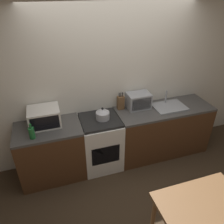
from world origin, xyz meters
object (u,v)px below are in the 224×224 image
at_px(kettle, 103,114).
at_px(dining_table, 204,213).
at_px(microwave, 44,117).
at_px(bottle, 32,133).
at_px(toaster_oven, 138,101).
at_px(stove_range, 101,142).

distance_m(kettle, dining_table, 1.82).
bearing_deg(microwave, bottle, -122.84).
bearing_deg(toaster_oven, kettle, -166.47).
xyz_separation_m(microwave, dining_table, (1.43, -1.81, -0.36)).
height_order(kettle, toaster_oven, toaster_oven).
bearing_deg(microwave, stove_range, -7.33).
bearing_deg(toaster_oven, bottle, -168.73).
distance_m(stove_range, microwave, 0.99).
bearing_deg(toaster_oven, stove_range, -167.67).
bearing_deg(bottle, kettle, 9.80).
bearing_deg(toaster_oven, microwave, -178.03).
distance_m(microwave, toaster_oven, 1.50).
xyz_separation_m(microwave, toaster_oven, (1.50, 0.05, -0.00)).
bearing_deg(dining_table, stove_range, 110.34).
relative_size(kettle, dining_table, 0.22).
xyz_separation_m(stove_range, dining_table, (0.63, -1.70, 0.22)).
bearing_deg(dining_table, microwave, 128.30).
bearing_deg(kettle, bottle, -170.20).
height_order(stove_range, dining_table, stove_range).
bearing_deg(bottle, stove_range, 10.51).
height_order(stove_range, kettle, kettle).
xyz_separation_m(stove_range, microwave, (-0.79, 0.10, 0.58)).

